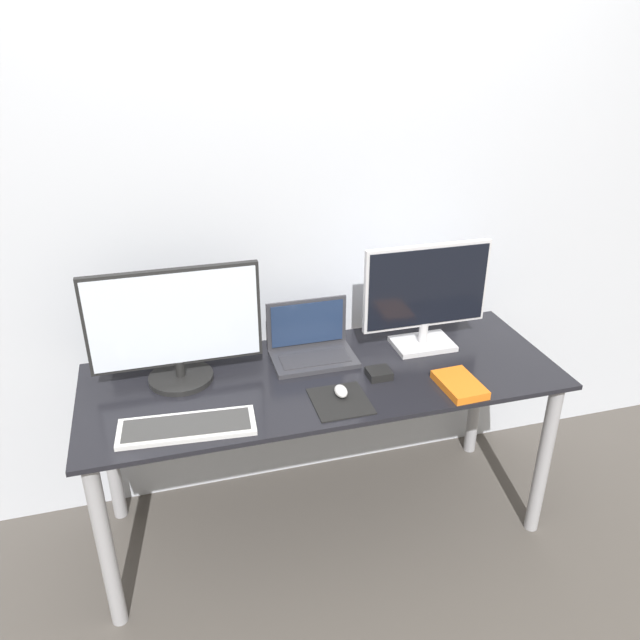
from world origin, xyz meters
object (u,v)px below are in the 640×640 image
at_px(keyboard, 187,427).
at_px(mouse, 341,391).
at_px(monitor_left, 175,327).
at_px(book, 460,385).
at_px(monitor_right, 426,295).
at_px(power_brick, 379,373).
at_px(laptop, 311,344).

height_order(keyboard, mouse, mouse).
relative_size(monitor_left, book, 2.94).
bearing_deg(monitor_left, monitor_right, 0.00).
xyz_separation_m(monitor_left, mouse, (0.53, -0.27, -0.19)).
xyz_separation_m(monitor_right, keyboard, (-0.97, -0.32, -0.22)).
bearing_deg(monitor_right, monitor_left, -180.00).
bearing_deg(mouse, power_brick, 26.68).
xyz_separation_m(monitor_right, mouse, (-0.43, -0.27, -0.20)).
height_order(monitor_right, power_brick, monitor_right).
bearing_deg(laptop, monitor_left, -175.44).
bearing_deg(book, monitor_left, 160.97).
bearing_deg(laptop, power_brick, -47.66).
bearing_deg(mouse, monitor_right, 32.00).
bearing_deg(monitor_left, keyboard, -90.97).
bearing_deg(power_brick, keyboard, -169.20).
relative_size(keyboard, book, 2.18).
bearing_deg(monitor_left, book, -19.03).
xyz_separation_m(keyboard, power_brick, (0.71, 0.14, 0.01)).
bearing_deg(mouse, keyboard, -174.90).
height_order(mouse, power_brick, mouse).
xyz_separation_m(keyboard, mouse, (0.54, 0.05, 0.01)).
xyz_separation_m(monitor_left, power_brick, (0.71, -0.18, -0.20)).
relative_size(monitor_right, book, 2.46).
distance_m(keyboard, power_brick, 0.73).
distance_m(monitor_left, power_brick, 0.76).
bearing_deg(power_brick, monitor_right, 35.33).
bearing_deg(keyboard, monitor_right, 18.12).
distance_m(laptop, keyboard, 0.62).
distance_m(laptop, mouse, 0.31).
bearing_deg(monitor_right, laptop, 174.94).
bearing_deg(monitor_left, mouse, -26.77).
relative_size(mouse, power_brick, 0.82).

